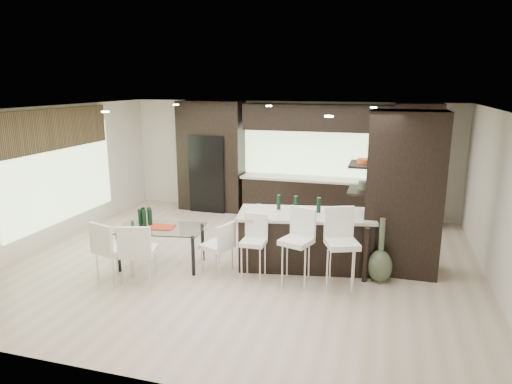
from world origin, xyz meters
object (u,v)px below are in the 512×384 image
(chair_near, at_px, (139,256))
(bench, at_px, (276,237))
(floor_vase, at_px, (381,250))
(chair_end, at_px, (217,249))
(stool_right, at_px, (341,259))
(kitchen_island, at_px, (305,239))
(dining_table, at_px, (162,247))
(stool_mid, at_px, (296,255))
(chair_far, at_px, (114,253))
(stool_left, at_px, (253,254))

(chair_near, bearing_deg, bench, 36.10)
(floor_vase, distance_m, chair_near, 3.83)
(chair_end, bearing_deg, stool_right, -75.13)
(floor_vase, relative_size, chair_end, 1.29)
(kitchen_island, relative_size, floor_vase, 2.16)
(dining_table, bearing_deg, stool_right, -10.97)
(kitchen_island, distance_m, chair_near, 2.80)
(stool_right, distance_m, bench, 2.07)
(stool_mid, distance_m, floor_vase, 1.37)
(kitchen_island, height_order, chair_far, kitchen_island)
(stool_left, height_order, bench, stool_left)
(chair_near, xyz_separation_m, chair_end, (1.03, 0.74, -0.06))
(dining_table, bearing_deg, chair_end, -9.02)
(kitchen_island, distance_m, bench, 1.00)
(chair_near, height_order, chair_far, chair_near)
(stool_mid, bearing_deg, kitchen_island, 108.72)
(kitchen_island, xyz_separation_m, stool_mid, (-0.00, -0.81, 0.02))
(kitchen_island, relative_size, chair_end, 2.79)
(chair_far, bearing_deg, kitchen_island, 44.87)
(stool_mid, height_order, chair_near, stool_mid)
(dining_table, bearing_deg, bench, 30.59)
(chair_near, bearing_deg, stool_right, -3.96)
(bench, relative_size, chair_far, 1.33)
(bench, bearing_deg, chair_far, -122.32)
(stool_right, distance_m, dining_table, 3.10)
(stool_left, distance_m, stool_right, 1.41)
(stool_mid, distance_m, chair_near, 2.47)
(stool_mid, distance_m, bench, 1.67)
(chair_near, bearing_deg, stool_left, 6.30)
(kitchen_island, height_order, chair_near, kitchen_island)
(chair_near, bearing_deg, kitchen_island, 15.85)
(bench, bearing_deg, dining_table, -127.63)
(bench, bearing_deg, stool_mid, -52.34)
(stool_left, relative_size, bench, 0.70)
(floor_vase, bearing_deg, dining_table, -173.92)
(kitchen_island, bearing_deg, chair_far, -162.89)
(stool_mid, distance_m, chair_end, 1.36)
(kitchen_island, bearing_deg, chair_end, -162.22)
(bench, xyz_separation_m, chair_end, (-0.66, -1.40, 0.17))
(floor_vase, bearing_deg, stool_right, -139.09)
(stool_right, distance_m, chair_end, 2.07)
(stool_left, bearing_deg, chair_end, 174.28)
(stool_mid, height_order, chair_end, stool_mid)
(dining_table, bearing_deg, kitchen_island, 7.71)
(kitchen_island, bearing_deg, chair_near, -158.60)
(kitchen_island, relative_size, dining_table, 1.58)
(kitchen_island, xyz_separation_m, stool_right, (0.70, -0.82, 0.04))
(stool_right, bearing_deg, kitchen_island, 108.69)
(stool_mid, bearing_deg, chair_near, -146.10)
(stool_left, xyz_separation_m, chair_far, (-2.13, -0.67, 0.03))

